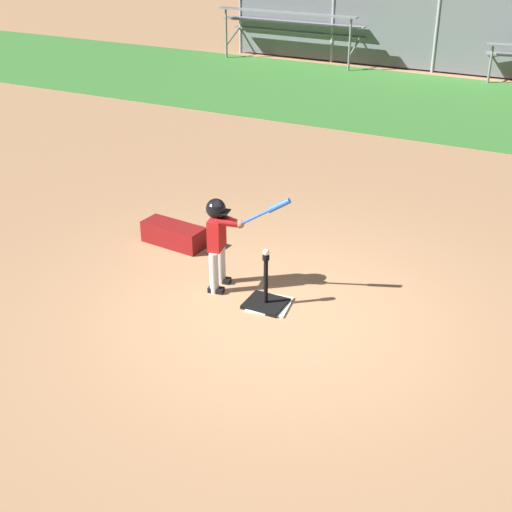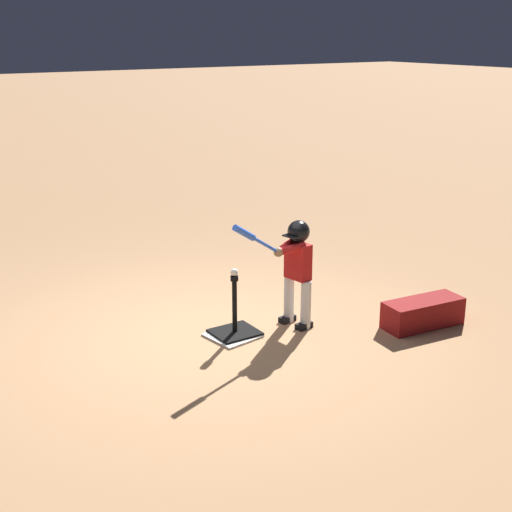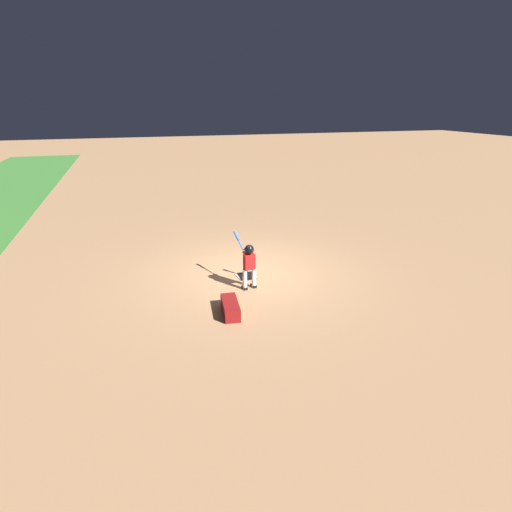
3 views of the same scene
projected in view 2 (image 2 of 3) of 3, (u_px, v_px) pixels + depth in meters
name	position (u px, v px, depth m)	size (l,w,h in m)	color
ground_plane	(206.00, 337.00, 7.01)	(90.00, 90.00, 0.00)	#AD7F56
home_plate	(232.00, 335.00, 7.01)	(0.44, 0.44, 0.02)	white
batting_tee	(235.00, 327.00, 7.03)	(0.44, 0.39, 0.62)	black
batter_child	(295.00, 260.00, 7.07)	(0.95, 0.36, 1.21)	silver
baseball	(234.00, 272.00, 6.85)	(0.07, 0.07, 0.07)	white
equipment_bag	(423.00, 313.00, 7.23)	(0.84, 0.32, 0.28)	maroon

